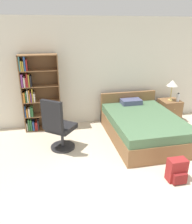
{
  "coord_description": "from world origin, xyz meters",
  "views": [
    {
      "loc": [
        -1.54,
        -2.07,
        2.36
      ],
      "look_at": [
        -0.66,
        1.98,
        0.74
      ],
      "focal_mm": 35.0,
      "sensor_mm": 36.0,
      "label": 1
    }
  ],
  "objects_px": {
    "table_lamp": "(172,84)",
    "bookshelf": "(36,95)",
    "nightstand": "(169,110)",
    "bed": "(142,125)",
    "office_chair": "(59,127)",
    "water_bottle": "(178,97)",
    "backpack_red": "(177,171)"
  },
  "relations": [
    {
      "from": "nightstand",
      "to": "backpack_red",
      "type": "bearing_deg",
      "value": -116.67
    },
    {
      "from": "table_lamp",
      "to": "office_chair",
      "type": "bearing_deg",
      "value": -162.41
    },
    {
      "from": "table_lamp",
      "to": "water_bottle",
      "type": "height_order",
      "value": "table_lamp"
    },
    {
      "from": "office_chair",
      "to": "water_bottle",
      "type": "height_order",
      "value": "office_chair"
    },
    {
      "from": "water_bottle",
      "to": "backpack_red",
      "type": "bearing_deg",
      "value": -120.51
    },
    {
      "from": "bed",
      "to": "table_lamp",
      "type": "bearing_deg",
      "value": 34.24
    },
    {
      "from": "bookshelf",
      "to": "backpack_red",
      "type": "relative_size",
      "value": 4.58
    },
    {
      "from": "bookshelf",
      "to": "table_lamp",
      "type": "bearing_deg",
      "value": -3.17
    },
    {
      "from": "water_bottle",
      "to": "backpack_red",
      "type": "relative_size",
      "value": 0.57
    },
    {
      "from": "bed",
      "to": "table_lamp",
      "type": "distance_m",
      "value": 1.51
    },
    {
      "from": "bed",
      "to": "office_chair",
      "type": "distance_m",
      "value": 1.88
    },
    {
      "from": "bookshelf",
      "to": "table_lamp",
      "type": "relative_size",
      "value": 3.31
    },
    {
      "from": "table_lamp",
      "to": "bookshelf",
      "type": "bearing_deg",
      "value": 176.83
    },
    {
      "from": "office_chair",
      "to": "bookshelf",
      "type": "bearing_deg",
      "value": 111.04
    },
    {
      "from": "office_chair",
      "to": "table_lamp",
      "type": "height_order",
      "value": "office_chair"
    },
    {
      "from": "bed",
      "to": "water_bottle",
      "type": "xyz_separation_m",
      "value": [
        1.24,
        0.65,
        0.38
      ]
    },
    {
      "from": "water_bottle",
      "to": "bed",
      "type": "bearing_deg",
      "value": -152.55
    },
    {
      "from": "nightstand",
      "to": "table_lamp",
      "type": "bearing_deg",
      "value": -130.68
    },
    {
      "from": "office_chair",
      "to": "backpack_red",
      "type": "height_order",
      "value": "office_chair"
    },
    {
      "from": "bookshelf",
      "to": "nightstand",
      "type": "height_order",
      "value": "bookshelf"
    },
    {
      "from": "bed",
      "to": "office_chair",
      "type": "bearing_deg",
      "value": -174.09
    },
    {
      "from": "nightstand",
      "to": "bookshelf",
      "type": "bearing_deg",
      "value": 177.18
    },
    {
      "from": "bed",
      "to": "backpack_red",
      "type": "distance_m",
      "value": 1.56
    },
    {
      "from": "table_lamp",
      "to": "water_bottle",
      "type": "xyz_separation_m",
      "value": [
        0.15,
        -0.1,
        -0.34
      ]
    },
    {
      "from": "bookshelf",
      "to": "backpack_red",
      "type": "xyz_separation_m",
      "value": [
        2.23,
        -2.49,
        -0.69
      ]
    },
    {
      "from": "office_chair",
      "to": "backpack_red",
      "type": "distance_m",
      "value": 2.29
    },
    {
      "from": "bed",
      "to": "backpack_red",
      "type": "xyz_separation_m",
      "value": [
        -0.06,
        -1.56,
        -0.1
      ]
    },
    {
      "from": "office_chair",
      "to": "water_bottle",
      "type": "relative_size",
      "value": 4.95
    },
    {
      "from": "bookshelf",
      "to": "table_lamp",
      "type": "distance_m",
      "value": 3.39
    },
    {
      "from": "bed",
      "to": "table_lamp",
      "type": "xyz_separation_m",
      "value": [
        1.09,
        0.74,
        0.73
      ]
    },
    {
      "from": "bed",
      "to": "table_lamp",
      "type": "relative_size",
      "value": 3.84
    },
    {
      "from": "bookshelf",
      "to": "nightstand",
      "type": "distance_m",
      "value": 3.46
    }
  ]
}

